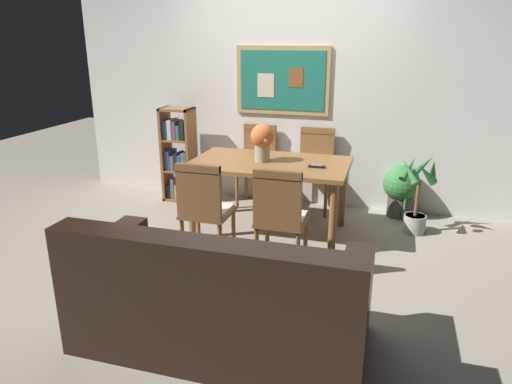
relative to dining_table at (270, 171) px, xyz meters
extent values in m
plane|color=gray|center=(-0.01, -0.47, -0.63)|extent=(12.00, 12.00, 0.00)
cube|color=silver|center=(-0.01, 1.02, 0.67)|extent=(5.20, 0.10, 2.60)
cube|color=tan|center=(-0.12, 0.96, 0.77)|extent=(1.06, 0.02, 0.74)
cube|color=#1E7260|center=(-0.12, 0.94, 0.77)|extent=(0.96, 0.01, 0.64)
cube|color=beige|center=(-0.30, 0.94, 0.72)|extent=(0.19, 0.00, 0.26)
cube|color=brown|center=(0.04, 0.94, 0.81)|extent=(0.16, 0.00, 0.21)
cube|color=brown|center=(0.00, 0.00, 0.07)|extent=(1.51, 0.89, 0.04)
cylinder|color=brown|center=(-0.67, -0.37, -0.29)|extent=(0.07, 0.07, 0.69)
cylinder|color=brown|center=(0.67, -0.37, -0.29)|extent=(0.07, 0.07, 0.69)
cylinder|color=brown|center=(-0.67, 0.37, -0.29)|extent=(0.07, 0.07, 0.69)
cylinder|color=brown|center=(0.67, 0.37, -0.29)|extent=(0.07, 0.07, 0.69)
cube|color=brown|center=(0.31, 0.72, -0.20)|extent=(0.40, 0.40, 0.03)
cube|color=beige|center=(0.31, 0.72, -0.17)|extent=(0.36, 0.36, 0.03)
cylinder|color=brown|center=(0.48, 0.89, -0.42)|extent=(0.04, 0.04, 0.42)
cylinder|color=brown|center=(0.14, 0.89, -0.42)|extent=(0.04, 0.04, 0.42)
cylinder|color=brown|center=(0.48, 0.55, -0.42)|extent=(0.04, 0.04, 0.42)
cylinder|color=brown|center=(0.14, 0.55, -0.42)|extent=(0.04, 0.04, 0.42)
cube|color=brown|center=(0.31, 0.90, 0.05)|extent=(0.38, 0.04, 0.46)
cube|color=brown|center=(0.31, 0.90, 0.25)|extent=(0.38, 0.05, 0.06)
cube|color=brown|center=(-0.35, -0.75, -0.20)|extent=(0.40, 0.40, 0.03)
cube|color=beige|center=(-0.35, -0.75, -0.17)|extent=(0.36, 0.36, 0.03)
cylinder|color=brown|center=(-0.52, -0.92, -0.42)|extent=(0.04, 0.04, 0.42)
cylinder|color=brown|center=(-0.18, -0.92, -0.42)|extent=(0.04, 0.04, 0.42)
cylinder|color=brown|center=(-0.52, -0.58, -0.42)|extent=(0.04, 0.04, 0.42)
cylinder|color=brown|center=(-0.18, -0.58, -0.42)|extent=(0.04, 0.04, 0.42)
cube|color=brown|center=(-0.35, -0.93, 0.05)|extent=(0.38, 0.04, 0.46)
cube|color=brown|center=(-0.35, -0.93, 0.25)|extent=(0.38, 0.05, 0.06)
cube|color=brown|center=(-0.36, 0.73, -0.20)|extent=(0.40, 0.40, 0.03)
cube|color=beige|center=(-0.36, 0.73, -0.17)|extent=(0.36, 0.36, 0.03)
cylinder|color=brown|center=(-0.19, 0.90, -0.42)|extent=(0.04, 0.04, 0.42)
cylinder|color=brown|center=(-0.53, 0.90, -0.42)|extent=(0.04, 0.04, 0.42)
cylinder|color=brown|center=(-0.19, 0.56, -0.42)|extent=(0.04, 0.04, 0.42)
cylinder|color=brown|center=(-0.53, 0.56, -0.42)|extent=(0.04, 0.04, 0.42)
cube|color=brown|center=(-0.36, 0.91, 0.05)|extent=(0.38, 0.04, 0.46)
cube|color=brown|center=(-0.36, 0.91, 0.25)|extent=(0.38, 0.05, 0.06)
cube|color=brown|center=(0.30, -0.74, -0.20)|extent=(0.40, 0.40, 0.03)
cube|color=beige|center=(0.30, -0.74, -0.17)|extent=(0.36, 0.36, 0.03)
cylinder|color=brown|center=(0.13, -0.91, -0.42)|extent=(0.04, 0.04, 0.42)
cylinder|color=brown|center=(0.47, -0.91, -0.42)|extent=(0.04, 0.04, 0.42)
cylinder|color=brown|center=(0.13, -0.57, -0.42)|extent=(0.04, 0.04, 0.42)
cylinder|color=brown|center=(0.47, -0.57, -0.42)|extent=(0.04, 0.04, 0.42)
cube|color=brown|center=(0.30, -0.92, 0.05)|extent=(0.38, 0.04, 0.46)
cube|color=brown|center=(0.30, -0.92, 0.25)|extent=(0.38, 0.05, 0.06)
cube|color=black|center=(0.17, -1.81, -0.43)|extent=(1.80, 0.84, 0.40)
cube|color=black|center=(0.17, -2.13, -0.01)|extent=(1.80, 0.20, 0.44)
cube|color=black|center=(-0.64, -1.81, -0.12)|extent=(0.18, 0.80, 0.22)
cube|color=black|center=(0.98, -1.81, -0.12)|extent=(0.18, 0.80, 0.22)
cube|color=#8C6B4C|center=(-0.28, -1.99, -0.07)|extent=(0.32, 0.16, 0.33)
cube|color=#B78C33|center=(0.17, -1.99, -0.07)|extent=(0.32, 0.16, 0.33)
cube|color=#334C72|center=(0.62, -1.99, -0.07)|extent=(0.32, 0.16, 0.33)
cube|color=brown|center=(-1.44, 0.66, -0.08)|extent=(0.03, 0.28, 1.10)
cube|color=brown|center=(-1.11, 0.66, -0.08)|extent=(0.03, 0.28, 1.10)
cube|color=brown|center=(-1.28, 0.66, -0.62)|extent=(0.36, 0.28, 0.03)
cube|color=brown|center=(-1.28, 0.66, 0.45)|extent=(0.36, 0.28, 0.03)
cube|color=brown|center=(-1.28, 0.66, -0.27)|extent=(0.30, 0.28, 0.02)
cube|color=brown|center=(-1.28, 0.66, 0.10)|extent=(0.30, 0.28, 0.02)
cube|color=black|center=(-1.39, 0.66, -0.52)|extent=(0.05, 0.22, 0.17)
cube|color=#595960|center=(-1.34, 0.66, -0.48)|extent=(0.04, 0.22, 0.24)
cube|color=gold|center=(-1.29, 0.66, -0.52)|extent=(0.04, 0.22, 0.17)
cube|color=#B2332D|center=(-1.24, 0.66, -0.52)|extent=(0.05, 0.22, 0.17)
cube|color=#2D4C8C|center=(-1.39, 0.66, -0.14)|extent=(0.06, 0.22, 0.23)
cube|color=#595960|center=(-1.33, 0.66, -0.17)|extent=(0.05, 0.22, 0.17)
cube|color=black|center=(-1.28, 0.66, -0.16)|extent=(0.04, 0.22, 0.20)
cube|color=#2D4C8C|center=(-1.24, 0.66, -0.16)|extent=(0.04, 0.22, 0.19)
cube|color=#595960|center=(-1.18, 0.66, -0.15)|extent=(0.06, 0.22, 0.22)
cube|color=#2D4C8C|center=(-1.39, 0.66, 0.22)|extent=(0.05, 0.22, 0.22)
cube|color=beige|center=(-1.34, 0.66, 0.22)|extent=(0.05, 0.22, 0.22)
cube|color=#7F3F72|center=(-1.28, 0.66, 0.21)|extent=(0.04, 0.22, 0.21)
cube|color=#337247|center=(-1.24, 0.66, 0.19)|extent=(0.04, 0.22, 0.17)
cube|color=black|center=(-1.18, 0.66, 0.22)|extent=(0.05, 0.22, 0.22)
cylinder|color=#4C4742|center=(1.25, 0.82, -0.52)|extent=(0.26, 0.26, 0.22)
cylinder|color=#332319|center=(1.25, 0.82, -0.42)|extent=(0.23, 0.23, 0.02)
sphere|color=#387F3D|center=(1.25, 0.82, -0.26)|extent=(0.39, 0.39, 0.39)
cylinder|color=#387F3D|center=(1.30, 0.68, -0.50)|extent=(0.03, 0.03, 0.26)
cylinder|color=#387F3D|center=(1.37, 0.90, -0.50)|extent=(0.03, 0.03, 0.26)
cylinder|color=#B2ADA3|center=(1.40, 0.39, -0.54)|extent=(0.22, 0.22, 0.18)
cylinder|color=#332319|center=(1.40, 0.39, -0.46)|extent=(0.20, 0.20, 0.02)
cylinder|color=brown|center=(1.40, 0.39, -0.27)|extent=(0.04, 0.04, 0.37)
cone|color=#2D6B33|center=(1.51, 0.38, 0.03)|extent=(0.10, 0.25, 0.28)
cone|color=#2D6B33|center=(1.42, 0.50, 0.03)|extent=(0.25, 0.12, 0.27)
cone|color=#2D6B33|center=(1.29, 0.45, 0.01)|extent=(0.20, 0.26, 0.24)
cone|color=#2D6B33|center=(1.30, 0.31, 0.01)|extent=(0.22, 0.26, 0.24)
cone|color=#2D6B33|center=(1.45, 0.29, 0.01)|extent=(0.24, 0.18, 0.24)
cylinder|color=tan|center=(-0.08, 0.00, 0.18)|extent=(0.15, 0.15, 0.17)
sphere|color=#D86633|center=(-0.08, 0.00, 0.34)|extent=(0.23, 0.23, 0.23)
sphere|color=#EACC4C|center=(-0.12, 0.08, 0.34)|extent=(0.06, 0.06, 0.06)
sphere|color=silver|center=(-0.03, -0.08, 0.32)|extent=(0.05, 0.05, 0.05)
sphere|color=#EACC4C|center=(0.01, 0.03, 0.35)|extent=(0.06, 0.06, 0.06)
cube|color=black|center=(0.47, -0.09, 0.10)|extent=(0.16, 0.06, 0.02)
cube|color=gray|center=(0.47, -0.09, 0.11)|extent=(0.10, 0.04, 0.00)
camera|label=1|loc=(1.11, -4.23, 1.24)|focal=32.90mm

